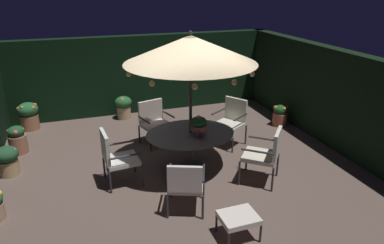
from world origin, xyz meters
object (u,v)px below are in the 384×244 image
object	(u,v)px
patio_chair_east	(186,183)
ottoman_footrest	(239,218)
patio_umbrella	(190,49)
patio_dining_table	(191,138)
potted_plant_front_corner	(7,159)
potted_plant_right_far	(280,115)
patio_chair_northeast	(115,155)
patio_chair_north	(154,120)
potted_plant_back_right	(29,115)
potted_plant_left_near	(124,106)
patio_chair_south	(232,119)
centerpiece_planter	(199,124)
potted_plant_back_left	(18,140)
patio_chair_southeast	(266,152)

from	to	relation	value
patio_chair_east	ottoman_footrest	world-z (taller)	patio_chair_east
patio_umbrella	patio_chair_east	world-z (taller)	patio_umbrella
patio_dining_table	potted_plant_front_corner	size ratio (longest dim) A/B	2.96
patio_umbrella	potted_plant_right_far	size ratio (longest dim) A/B	4.92
patio_chair_northeast	patio_chair_east	size ratio (longest dim) A/B	1.13
potted_plant_right_far	patio_chair_north	bearing A→B (deg)	179.73
patio_umbrella	ottoman_footrest	xyz separation A→B (m)	(-0.01, -2.13, -1.98)
patio_chair_northeast	potted_plant_front_corner	world-z (taller)	patio_chair_northeast
patio_chair_north	potted_plant_right_far	distance (m)	3.22
patio_chair_east	potted_plant_back_right	bearing A→B (deg)	120.36
ottoman_footrest	potted_plant_front_corner	bearing A→B (deg)	138.13
patio_dining_table	patio_umbrella	bearing A→B (deg)	-24.70
potted_plant_left_near	potted_plant_back_right	bearing A→B (deg)	179.94
patio_chair_east	patio_chair_northeast	bearing A→B (deg)	127.24
patio_chair_south	patio_chair_northeast	bearing A→B (deg)	-161.35
centerpiece_planter	potted_plant_back_right	distance (m)	4.64
potted_plant_front_corner	patio_chair_northeast	bearing A→B (deg)	-27.03
patio_chair_east	potted_plant_right_far	size ratio (longest dim) A/B	1.69
patio_chair_north	ottoman_footrest	bearing A→B (deg)	-83.68
potted_plant_left_near	ottoman_footrest	bearing A→B (deg)	-81.13
patio_chair_north	patio_chair_east	world-z (taller)	patio_chair_north
centerpiece_planter	ottoman_footrest	distance (m)	2.05
centerpiece_planter	patio_chair_northeast	size ratio (longest dim) A/B	0.40
patio_chair_south	potted_plant_left_near	world-z (taller)	patio_chair_south
patio_chair_east	potted_plant_right_far	bearing A→B (deg)	38.68
ottoman_footrest	potted_plant_back_right	size ratio (longest dim) A/B	0.78
patio_chair_east	potted_plant_right_far	world-z (taller)	patio_chair_east
patio_chair_east	potted_plant_back_left	world-z (taller)	patio_chair_east
patio_dining_table	ottoman_footrest	size ratio (longest dim) A/B	3.21
potted_plant_left_near	potted_plant_right_far	distance (m)	4.04
patio_umbrella	ottoman_footrest	bearing A→B (deg)	-90.16
patio_umbrella	patio_chair_northeast	size ratio (longest dim) A/B	2.58
patio_chair_north	potted_plant_right_far	world-z (taller)	patio_chair_north
potted_plant_front_corner	potted_plant_back_right	bearing A→B (deg)	85.22
patio_dining_table	patio_chair_north	bearing A→B (deg)	106.01
patio_dining_table	patio_chair_northeast	size ratio (longest dim) A/B	1.66
patio_dining_table	centerpiece_planter	world-z (taller)	centerpiece_planter
centerpiece_planter	patio_chair_northeast	bearing A→B (deg)	177.64
patio_dining_table	patio_chair_north	xyz separation A→B (m)	(-0.39, 1.37, -0.09)
potted_plant_back_left	patio_chair_east	bearing A→B (deg)	-48.76
potted_plant_left_near	potted_plant_back_left	distance (m)	2.76
patio_chair_southeast	potted_plant_left_near	distance (m)	4.47
ottoman_footrest	potted_plant_back_left	distance (m)	5.07
patio_chair_northeast	patio_chair_east	bearing A→B (deg)	-52.76
patio_chair_east	centerpiece_planter	bearing A→B (deg)	61.53
patio_dining_table	potted_plant_back_left	world-z (taller)	patio_dining_table
patio_chair_northeast	patio_chair_east	xyz separation A→B (m)	(0.91, -1.20, -0.04)
patio_chair_south	patio_chair_southeast	bearing A→B (deg)	-93.69
patio_chair_north	potted_plant_left_near	world-z (taller)	patio_chair_north
centerpiece_planter	potted_plant_right_far	world-z (taller)	centerpiece_planter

